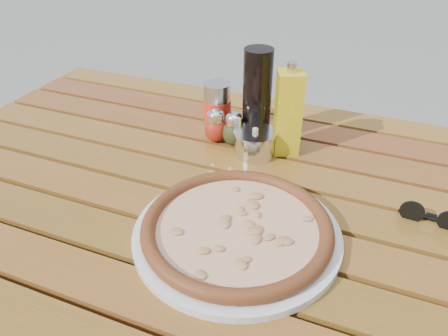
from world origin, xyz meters
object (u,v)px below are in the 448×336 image
at_px(plate, 237,234).
at_px(parmesan_tin, 255,143).
at_px(sunglasses, 431,217).
at_px(soda_can, 217,107).
at_px(olive_oil_cruet, 288,113).
at_px(table, 220,214).
at_px(pizza, 237,227).
at_px(pepper_shaker, 216,126).
at_px(oregano_shaker, 234,130).
at_px(dark_bottle, 257,96).

relative_size(plate, parmesan_tin, 2.85).
bearing_deg(sunglasses, parmesan_tin, 167.94).
xyz_separation_m(soda_can, olive_oil_cruet, (0.19, -0.04, 0.04)).
xyz_separation_m(table, soda_can, (-0.10, 0.23, 0.13)).
bearing_deg(table, pizza, -56.92).
height_order(soda_can, olive_oil_cruet, olive_oil_cruet).
distance_m(pepper_shaker, parmesan_tin, 0.11).
distance_m(soda_can, sunglasses, 0.53).
bearing_deg(soda_can, oregano_shaker, -41.34).
relative_size(olive_oil_cruet, sunglasses, 1.90).
relative_size(table, dark_bottle, 6.36).
height_order(oregano_shaker, olive_oil_cruet, olive_oil_cruet).
xyz_separation_m(table, plate, (0.09, -0.13, 0.08)).
xyz_separation_m(oregano_shaker, soda_can, (-0.07, 0.06, 0.02)).
bearing_deg(soda_can, dark_bottle, -7.35).
xyz_separation_m(pepper_shaker, parmesan_tin, (0.11, -0.03, -0.01)).
bearing_deg(soda_can, plate, -62.33).
bearing_deg(table, dark_bottle, 89.15).
bearing_deg(pizza, olive_oil_cruet, 90.26).
xyz_separation_m(pizza, soda_can, (-0.19, 0.36, 0.04)).
xyz_separation_m(oregano_shaker, sunglasses, (0.43, -0.13, -0.02)).
height_order(oregano_shaker, dark_bottle, dark_bottle).
height_order(table, parmesan_tin, parmesan_tin).
distance_m(parmesan_tin, sunglasses, 0.39).
xyz_separation_m(table, pizza, (0.09, -0.13, 0.10)).
height_order(plate, oregano_shaker, oregano_shaker).
xyz_separation_m(table, pepper_shaker, (-0.08, 0.17, 0.11)).
bearing_deg(olive_oil_cruet, plate, -89.74).
height_order(pepper_shaker, oregano_shaker, same).
bearing_deg(plate, dark_bottle, 103.58).
bearing_deg(plate, pepper_shaker, 119.15).
bearing_deg(olive_oil_cruet, oregano_shaker, -172.61).
distance_m(table, olive_oil_cruet, 0.27).
bearing_deg(sunglasses, plate, -147.78).
bearing_deg(pepper_shaker, plate, -60.85).
bearing_deg(oregano_shaker, pizza, -67.92).
relative_size(oregano_shaker, dark_bottle, 0.37).
height_order(pizza, soda_can, soda_can).
bearing_deg(olive_oil_cruet, pizza, -89.74).
height_order(pizza, sunglasses, sunglasses).
bearing_deg(oregano_shaker, plate, -67.92).
height_order(table, oregano_shaker, oregano_shaker).
relative_size(pizza, oregano_shaker, 4.99).
distance_m(plate, oregano_shaker, 0.33).
height_order(olive_oil_cruet, sunglasses, olive_oil_cruet).
bearing_deg(plate, sunglasses, 28.17).
xyz_separation_m(plate, oregano_shaker, (-0.12, 0.30, 0.03)).
height_order(table, sunglasses, sunglasses).
bearing_deg(dark_bottle, olive_oil_cruet, -19.56).
xyz_separation_m(plate, olive_oil_cruet, (-0.00, 0.32, 0.09)).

